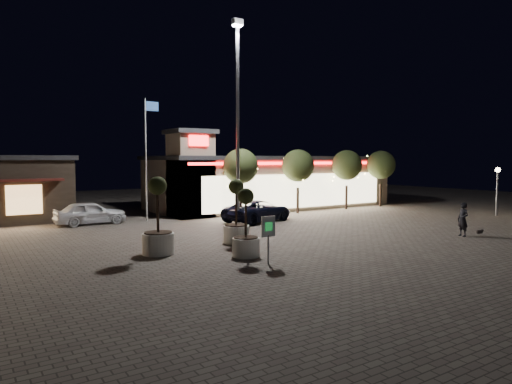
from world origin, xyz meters
TOP-DOWN VIEW (x-y plane):
  - ground at (0.00, 0.00)m, footprint 90.00×90.00m
  - retail_building at (9.51, 15.82)m, footprint 20.40×8.40m
  - floodlight_pole at (2.00, 8.00)m, footprint 0.60×0.40m
  - flagpole at (-1.90, 13.00)m, footprint 0.95×0.10m
  - lamp_post_east at (20.00, 2.00)m, footprint 0.36×0.36m
  - string_tree_a at (4.00, 11.00)m, footprint 2.42×2.42m
  - string_tree_b at (9.00, 11.00)m, footprint 2.42×2.42m
  - string_tree_c at (14.00, 11.00)m, footprint 2.42×2.42m
  - string_tree_d at (18.00, 11.00)m, footprint 2.42×2.42m
  - pickup_truck at (3.98, 8.81)m, footprint 5.52×3.70m
  - white_sedan at (-5.49, 13.41)m, footprint 4.34×1.86m
  - pedestrian at (9.94, -1.84)m, footprint 0.57×0.74m
  - dog at (10.83, -2.27)m, footprint 0.48×0.25m
  - planter_left at (-5.19, 2.58)m, footprint 1.36×1.36m
  - planter_mid at (-2.27, 0.17)m, footprint 1.17×1.17m
  - planter_right at (-1.03, 3.07)m, footprint 1.27×1.27m
  - valet_sign at (-2.28, -1.51)m, footprint 0.62×0.09m

SIDE VIEW (x-z plane):
  - ground at x=0.00m, z-range 0.00..0.00m
  - dog at x=10.83m, z-range 0.13..0.38m
  - pickup_truck at x=3.98m, z-range 0.00..1.41m
  - white_sedan at x=-5.49m, z-range 0.00..1.46m
  - planter_mid at x=-2.27m, z-range -0.55..2.32m
  - pedestrian at x=9.94m, z-range 0.00..1.79m
  - planter_right at x=-1.03m, z-range -0.59..2.52m
  - planter_left at x=-5.19m, z-range -0.64..2.70m
  - valet_sign at x=-2.28m, z-range 0.37..2.25m
  - retail_building at x=9.51m, z-range -0.84..5.26m
  - lamp_post_east at x=20.00m, z-range 0.72..4.20m
  - string_tree_a at x=4.00m, z-range 1.17..5.95m
  - string_tree_b at x=9.00m, z-range 1.17..5.95m
  - string_tree_c at x=14.00m, z-range 1.17..5.95m
  - string_tree_d at x=18.00m, z-range 1.17..5.95m
  - flagpole at x=-1.90m, z-range 0.74..8.74m
  - floodlight_pole at x=2.00m, z-range 0.83..13.21m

